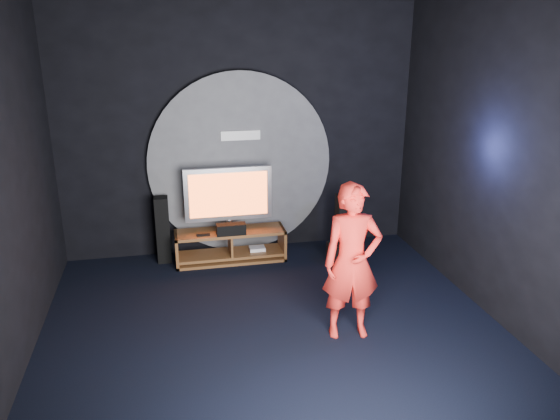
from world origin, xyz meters
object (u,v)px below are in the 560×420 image
(subwoofer, at_px, (338,254))
(player, at_px, (352,262))
(tv, at_px, (228,196))
(media_console, at_px, (231,247))
(tower_speaker_left, at_px, (163,230))
(tower_speaker_right, at_px, (343,227))

(subwoofer, height_order, player, player)
(tv, distance_m, player, 2.49)
(media_console, bearing_deg, player, -65.51)
(tv, relative_size, player, 0.72)
(player, bearing_deg, media_console, 120.00)
(tower_speaker_left, distance_m, tower_speaker_right, 2.52)
(tower_speaker_right, bearing_deg, player, -105.98)
(tv, distance_m, tower_speaker_right, 1.67)
(media_console, xyz_separation_m, tower_speaker_left, (-0.92, 0.17, 0.28))
(media_console, xyz_separation_m, subwoofer, (1.45, -0.43, -0.05))
(tower_speaker_left, height_order, player, player)
(subwoofer, distance_m, player, 1.96)
(media_console, distance_m, player, 2.51)
(tv, bearing_deg, tower_speaker_right, -11.44)
(tv, height_order, tower_speaker_right, tv)
(tower_speaker_right, bearing_deg, tower_speaker_left, 170.39)
(media_console, xyz_separation_m, player, (1.00, -2.20, 0.65))
(media_console, height_order, tower_speaker_left, tower_speaker_left)
(tower_speaker_left, distance_m, subwoofer, 2.47)
(tower_speaker_left, relative_size, subwoofer, 3.17)
(media_console, xyz_separation_m, tower_speaker_right, (1.56, -0.25, 0.28))
(tv, xyz_separation_m, subwoofer, (1.45, -0.49, -0.79))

